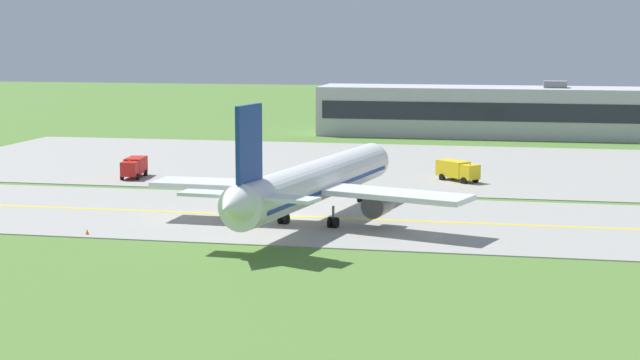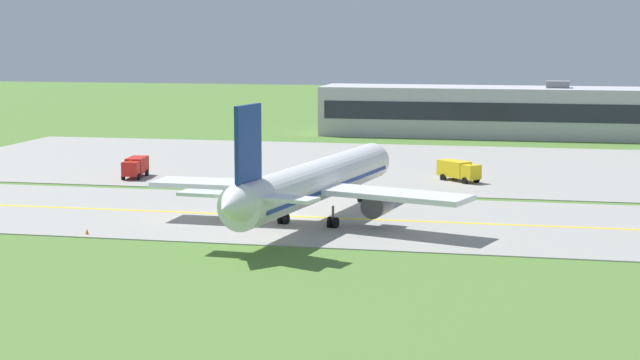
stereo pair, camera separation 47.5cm
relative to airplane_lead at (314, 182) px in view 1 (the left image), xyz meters
The scene contains 9 objects.
ground_plane 6.30m from the airplane_lead, 142.76° to the left, with size 500.00×500.00×0.00m, color #517A33.
taxiway_strip 6.26m from the airplane_lead, 142.76° to the left, with size 240.00×28.00×0.10m, color #9E9B93.
apron_pad 45.49m from the airplane_lead, 82.11° to the left, with size 140.00×52.00×0.10m, color #9E9B93.
taxiway_centreline 6.23m from the airplane_lead, 142.76° to the left, with size 220.00×0.60×0.01m, color yellow.
airplane_lead is the anchor object (origin of this frame).
service_truck_baggage 33.39m from the airplane_lead, 69.18° to the left, with size 5.83×5.53×2.60m.
service_truck_fuel 39.04m from the airplane_lead, 138.45° to the left, with size 2.89×6.20×2.60m.
terminal_building 89.61m from the airplane_lead, 81.76° to the left, with size 59.84×13.30×10.03m.
traffic_cone_near_edge 22.15m from the airplane_lead, 152.98° to the right, with size 0.44×0.44×0.60m, color orange.
Camera 1 is at (24.22, -99.17, 18.83)m, focal length 57.17 mm.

